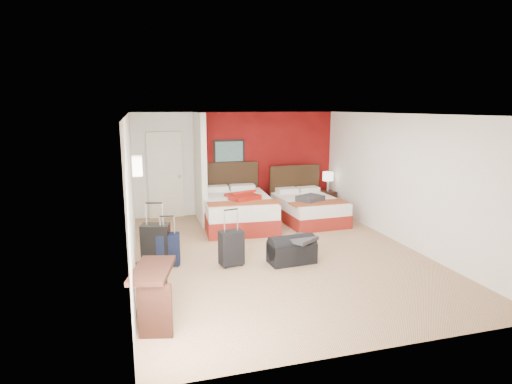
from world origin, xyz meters
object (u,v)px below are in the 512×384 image
object	(u,v)px
bed_left	(237,211)
suitcase_charcoal	(231,249)
table_lamp	(328,182)
duffel_bag	(292,252)
nightstand	(327,201)
desk	(154,295)
bed_right	(309,210)
suitcase_black	(156,246)
red_suitcase_open	(242,196)
suitcase_navy	(168,251)

from	to	relation	value
bed_left	suitcase_charcoal	size ratio (longest dim) A/B	3.74
table_lamp	duffel_bag	world-z (taller)	table_lamp
bed_left	nightstand	size ratio (longest dim) A/B	4.20
table_lamp	desk	size ratio (longest dim) A/B	0.57
suitcase_charcoal	bed_right	bearing A→B (deg)	33.68
table_lamp	nightstand	bearing A→B (deg)	0.00
bed_left	suitcase_charcoal	world-z (taller)	bed_left
duffel_bag	desk	world-z (taller)	desk
suitcase_black	duffel_bag	size ratio (longest dim) A/B	0.87
red_suitcase_open	desk	xyz separation A→B (m)	(-2.10, -3.92, -0.33)
suitcase_black	red_suitcase_open	bearing A→B (deg)	59.49
red_suitcase_open	desk	world-z (taller)	red_suitcase_open
table_lamp	suitcase_charcoal	distance (m)	4.49
table_lamp	suitcase_navy	xyz separation A→B (m)	(-4.22, -2.82, -0.49)
bed_right	suitcase_navy	size ratio (longest dim) A/B	3.44
red_suitcase_open	table_lamp	xyz separation A→B (m)	(2.44, 0.80, 0.06)
red_suitcase_open	suitcase_navy	distance (m)	2.73
table_lamp	duffel_bag	distance (m)	3.95
suitcase_charcoal	desk	bearing A→B (deg)	-139.93
table_lamp	suitcase_black	bearing A→B (deg)	-148.11
red_suitcase_open	suitcase_charcoal	distance (m)	2.46
bed_left	duffel_bag	distance (m)	2.57
bed_right	nightstand	world-z (taller)	bed_right
bed_right	duffel_bag	size ratio (longest dim) A/B	2.32
bed_right	desk	bearing A→B (deg)	-135.90
duffel_bag	table_lamp	bearing A→B (deg)	51.46
bed_left	red_suitcase_open	bearing A→B (deg)	-41.07
bed_left	suitcase_black	bearing A→B (deg)	-128.62
bed_right	suitcase_black	xyz separation A→B (m)	(-3.56, -1.93, 0.07)
nightstand	suitcase_navy	distance (m)	5.08
bed_right	table_lamp	bearing A→B (deg)	41.24
red_suitcase_open	suitcase_black	size ratio (longest dim) A/B	1.25
suitcase_navy	table_lamp	bearing A→B (deg)	41.79
suitcase_navy	desk	size ratio (longest dim) A/B	0.61
suitcase_charcoal	desk	size ratio (longest dim) A/B	0.66
red_suitcase_open	duffel_bag	size ratio (longest dim) A/B	1.09
bed_left	red_suitcase_open	world-z (taller)	red_suitcase_open
bed_right	suitcase_navy	world-z (taller)	bed_right
bed_left	duffel_bag	xyz separation A→B (m)	(0.36, -2.54, -0.12)
suitcase_navy	bed_left	bearing A→B (deg)	59.59
bed_right	suitcase_black	bearing A→B (deg)	-154.15
bed_right	desk	world-z (taller)	desk
desk	bed_left	bearing A→B (deg)	77.85
suitcase_black	table_lamp	bearing A→B (deg)	46.85
table_lamp	suitcase_navy	bearing A→B (deg)	-146.24
desk	suitcase_navy	bearing A→B (deg)	94.88
table_lamp	suitcase_black	world-z (taller)	table_lamp
duffel_bag	bed_left	bearing A→B (deg)	93.33
desk	suitcase_charcoal	bearing A→B (deg)	64.84
bed_left	suitcase_navy	size ratio (longest dim) A/B	4.07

